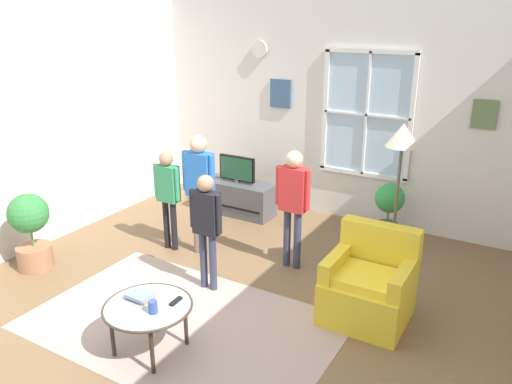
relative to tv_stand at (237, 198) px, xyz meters
name	(u,v)px	position (x,y,z in m)	size (l,w,h in m)	color
ground_plane	(199,322)	(1.15, -2.50, -0.25)	(6.00, 6.88, 0.02)	brown
back_wall	(336,111)	(1.16, 0.70, 1.26)	(5.40, 0.17, 2.99)	silver
area_rug	(183,323)	(1.04, -2.62, -0.23)	(2.85, 1.81, 0.01)	tan
tv_stand	(237,198)	(0.00, 0.00, 0.00)	(1.09, 0.42, 0.47)	#4C4C51
television	(237,169)	(0.00, 0.00, 0.44)	(0.56, 0.08, 0.39)	#4C4C4C
armchair	(369,286)	(2.50, -1.62, 0.09)	(0.76, 0.74, 0.87)	yellow
coffee_table	(148,308)	(1.05, -3.07, 0.18)	(0.76, 0.76, 0.45)	#99B2B7
book_stack	(140,296)	(0.92, -3.02, 0.23)	(0.22, 0.18, 0.06)	tan
cup	(153,307)	(1.16, -3.12, 0.26)	(0.08, 0.08, 0.11)	#334C8C
remote_near_books	(176,301)	(1.22, -2.90, 0.22)	(0.04, 0.14, 0.02)	black
person_red_shirt	(293,196)	(1.41, -1.08, 0.63)	(0.42, 0.19, 1.38)	#333851
person_green_shirt	(168,189)	(-0.09, -1.40, 0.54)	(0.37, 0.17, 1.24)	black
person_blue_shirt	(200,182)	(0.32, -1.32, 0.68)	(0.44, 0.20, 1.46)	#726656
person_black_shirt	(207,219)	(0.88, -1.95, 0.55)	(0.38, 0.17, 1.26)	#333851
potted_plant_by_window	(389,205)	(2.13, 0.26, 0.21)	(0.38, 0.38, 0.73)	#4C565B
potted_plant_corner	(30,228)	(-1.10, -2.58, 0.26)	(0.44, 0.44, 0.89)	#9E6B4C
floor_lamp	(401,154)	(2.55, -1.09, 1.27)	(0.32, 0.32, 1.80)	black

